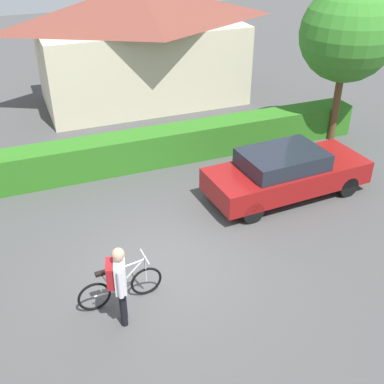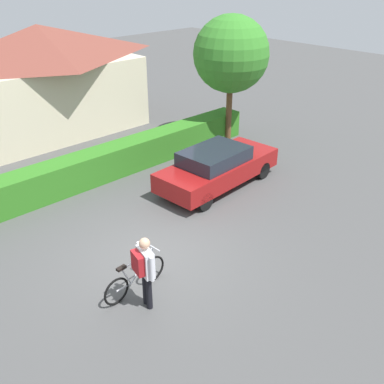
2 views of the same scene
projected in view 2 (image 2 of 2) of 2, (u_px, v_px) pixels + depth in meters
name	position (u px, v px, depth m)	size (l,w,h in m)	color
ground_plane	(152.00, 256.00, 11.11)	(60.00, 60.00, 0.00)	#464646
hedge_row	(58.00, 179.00, 13.85)	(16.30, 0.90, 1.04)	#2E711E
house_distant	(44.00, 80.00, 18.08)	(7.90, 4.21, 4.41)	beige
parked_car_near	(217.00, 167.00, 14.24)	(4.47, 1.93, 1.34)	maroon
bicycle	(135.00, 278.00, 9.77)	(1.72, 0.50, 0.97)	black
person_rider	(144.00, 266.00, 9.04)	(0.44, 0.67, 1.72)	black
tree_kerbside	(231.00, 54.00, 16.67)	(2.90, 2.90, 4.91)	brown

